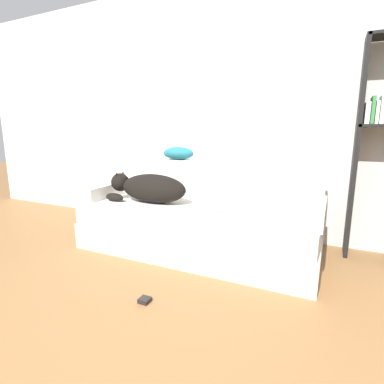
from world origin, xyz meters
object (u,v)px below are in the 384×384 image
object	(u,v)px
throw_pillow	(178,153)
bookshelf	(381,141)
couch	(196,229)
power_adapter	(145,300)
dog	(149,188)
laptop	(207,208)

from	to	relation	value
throw_pillow	bookshelf	world-z (taller)	bookshelf
couch	power_adapter	bearing A→B (deg)	-86.72
bookshelf	power_adapter	size ratio (longest dim) A/B	26.42
power_adapter	dog	bearing A→B (deg)	121.05
laptop	power_adapter	world-z (taller)	laptop
laptop	bookshelf	size ratio (longest dim) A/B	0.18
bookshelf	power_adapter	xyz separation A→B (m)	(-1.42, -1.51, -1.04)
couch	laptop	bearing A→B (deg)	-28.72
laptop	couch	bearing A→B (deg)	155.49
dog	throw_pillow	size ratio (longest dim) A/B	2.42
dog	laptop	xyz separation A→B (m)	(0.62, -0.02, -0.13)
dog	power_adapter	size ratio (longest dim) A/B	11.67
power_adapter	couch	bearing A→B (deg)	93.28
power_adapter	bookshelf	bearing A→B (deg)	46.59
couch	power_adapter	world-z (taller)	couch
couch	laptop	distance (m)	0.28
dog	bookshelf	size ratio (longest dim) A/B	0.44
couch	power_adapter	size ratio (longest dim) A/B	30.68
throw_pillow	power_adapter	size ratio (longest dim) A/B	4.82
laptop	throw_pillow	xyz separation A→B (m)	(-0.53, 0.46, 0.44)
dog	throw_pillow	distance (m)	0.55
laptop	dog	bearing A→B (deg)	-177.37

